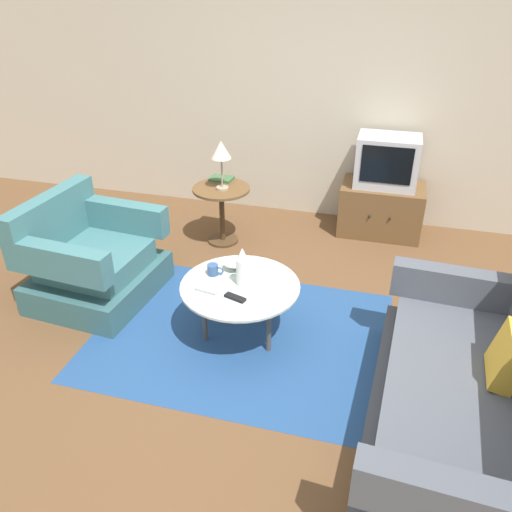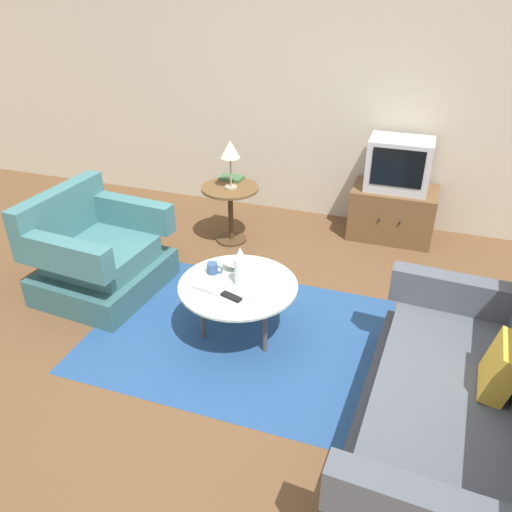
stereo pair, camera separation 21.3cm
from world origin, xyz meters
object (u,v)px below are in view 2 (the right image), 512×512
at_px(tv_stand, 392,213).
at_px(vase, 240,267).
at_px(armchair, 97,257).
at_px(television, 399,164).
at_px(mug, 213,268).
at_px(tv_remote_silver, 204,288).
at_px(bowl, 235,265).
at_px(book, 231,178).
at_px(side_table, 230,202).
at_px(table_lamp, 230,151).
at_px(tv_remote_dark, 231,297).
at_px(couch, 456,413).
at_px(coffee_table, 238,288).

relative_size(tv_stand, vase, 2.77).
xyz_separation_m(armchair, television, (2.22, 1.79, 0.46)).
distance_m(armchair, mug, 1.13).
height_order(armchair, tv_remote_silver, armchair).
height_order(armchair, bowl, armchair).
distance_m(vase, book, 1.70).
distance_m(side_table, tv_remote_silver, 1.58).
relative_size(table_lamp, tv_remote_silver, 2.70).
xyz_separation_m(armchair, tv_remote_dark, (1.35, -0.40, 0.16)).
height_order(television, book, television).
bearing_deg(tv_stand, tv_remote_dark, -111.68).
bearing_deg(tv_stand, television, 90.00).
xyz_separation_m(vase, tv_remote_dark, (0.00, -0.19, -0.13)).
bearing_deg(armchair, couch, 78.43).
relative_size(couch, side_table, 3.27).
relative_size(couch, vase, 6.39).
relative_size(tv_stand, tv_remote_silver, 4.73).
relative_size(couch, table_lamp, 4.05).
bearing_deg(vase, table_lamp, 113.86).
bearing_deg(couch, coffee_table, 71.15).
height_order(table_lamp, tv_remote_silver, table_lamp).
xyz_separation_m(coffee_table, tv_remote_silver, (-0.20, -0.14, 0.04)).
relative_size(coffee_table, side_table, 1.49).
bearing_deg(book, table_lamp, -65.95).
height_order(mug, book, book).
bearing_deg(table_lamp, television, 24.08).
bearing_deg(armchair, tv_stand, 133.53).
xyz_separation_m(armchair, couch, (2.82, -0.83, -0.00)).
distance_m(coffee_table, table_lamp, 1.56).
bearing_deg(tv_stand, book, -164.58).
bearing_deg(bowl, coffee_table, -63.05).
height_order(table_lamp, mug, table_lamp).
distance_m(television, table_lamp, 1.61).
bearing_deg(television, vase, -113.47).
bearing_deg(coffee_table, vase, 42.56).
height_order(couch, coffee_table, couch).
height_order(couch, table_lamp, table_lamp).
relative_size(armchair, tv_remote_dark, 6.42).
height_order(side_table, tv_remote_dark, side_table).
distance_m(vase, mug, 0.27).
xyz_separation_m(table_lamp, tv_remote_silver, (0.38, -1.50, -0.47)).
bearing_deg(mug, tv_remote_silver, -82.67).
bearing_deg(side_table, tv_stand, 22.57).
relative_size(tv_stand, television, 1.38).
bearing_deg(coffee_table, television, 66.33).
distance_m(side_table, mug, 1.36).
distance_m(coffee_table, tv_remote_silver, 0.25).
bearing_deg(couch, television, 16.39).
bearing_deg(coffee_table, side_table, 113.54).
bearing_deg(vase, book, 113.42).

